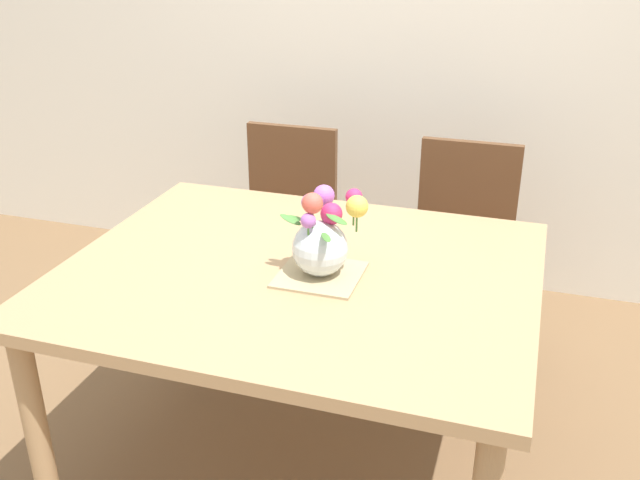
% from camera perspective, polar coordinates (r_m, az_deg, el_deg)
% --- Properties ---
extents(ground_plane, '(12.00, 12.00, 0.00)m').
position_cam_1_polar(ground_plane, '(2.64, -1.49, -16.98)').
color(ground_plane, brown).
extents(dining_table, '(1.45, 1.19, 0.75)m').
position_cam_1_polar(dining_table, '(2.25, -1.67, -4.16)').
color(dining_table, tan).
rests_on(dining_table, ground_plane).
extents(chair_left, '(0.42, 0.42, 0.90)m').
position_cam_1_polar(chair_left, '(3.24, -2.85, 2.16)').
color(chair_left, brown).
rests_on(chair_left, ground_plane).
extents(chair_right, '(0.42, 0.42, 0.90)m').
position_cam_1_polar(chair_right, '(3.07, 11.29, 0.40)').
color(chair_right, brown).
rests_on(chair_right, ground_plane).
extents(placemat, '(0.25, 0.25, 0.01)m').
position_cam_1_polar(placemat, '(2.17, 0.00, -2.79)').
color(placemat, tan).
rests_on(placemat, dining_table).
extents(flower_vase, '(0.27, 0.24, 0.27)m').
position_cam_1_polar(flower_vase, '(2.12, 0.18, 0.15)').
color(flower_vase, silver).
rests_on(flower_vase, placemat).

